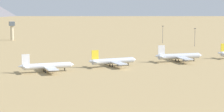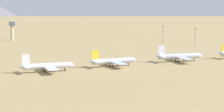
{
  "view_description": "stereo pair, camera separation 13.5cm",
  "coord_description": "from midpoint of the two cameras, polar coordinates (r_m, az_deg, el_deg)",
  "views": [
    {
      "loc": [
        -110.0,
        -248.92,
        43.82
      ],
      "look_at": [
        -0.75,
        19.26,
        6.0
      ],
      "focal_mm": 74.22,
      "sensor_mm": 36.0,
      "label": 1
    },
    {
      "loc": [
        -109.87,
        -248.97,
        43.82
      ],
      "look_at": [
        -0.75,
        19.26,
        6.0
      ],
      "focal_mm": 74.22,
      "sensor_mm": 36.0,
      "label": 2
    }
  ],
  "objects": [
    {
      "name": "parked_jet_white_3",
      "position": [
        269.05,
        -8.11,
        -1.23
      ],
      "size": [
        33.23,
        27.87,
        10.99
      ],
      "rotation": [
        0.0,
        0.0,
        -0.03
      ],
      "color": "silver",
      "rests_on": "ground"
    },
    {
      "name": "parked_jet_white_5",
      "position": [
        311.53,
        8.18,
        -0.03
      ],
      "size": [
        34.58,
        29.28,
        11.42
      ],
      "rotation": [
        0.0,
        0.0,
        -0.11
      ],
      "color": "silver",
      "rests_on": "ground"
    },
    {
      "name": "light_pole_mid",
      "position": [
        407.65,
        10.16,
        2.44
      ],
      "size": [
        1.8,
        0.5,
        15.85
      ],
      "color": "#59595E",
      "rests_on": "ground"
    },
    {
      "name": "light_pole_west",
      "position": [
        432.0,
        6.26,
        2.81
      ],
      "size": [
        1.8,
        0.5,
        16.07
      ],
      "color": "#59595E",
      "rests_on": "ground"
    },
    {
      "name": "ground",
      "position": [
        275.64,
        1.64,
        -1.71
      ],
      "size": [
        4000.0,
        4000.0,
        0.0
      ],
      "primitive_type": "plane",
      "color": "tan"
    },
    {
      "name": "parked_jet_yellow_4",
      "position": [
        287.2,
        0.05,
        -0.62
      ],
      "size": [
        32.79,
        27.48,
        10.85
      ],
      "rotation": [
        0.0,
        0.0,
        0.02
      ],
      "color": "silver",
      "rests_on": "ground"
    },
    {
      "name": "control_tower",
      "position": [
        467.79,
        -12.24,
        3.27
      ],
      "size": [
        5.2,
        5.2,
        18.46
      ],
      "color": "#C6B793",
      "rests_on": "ground"
    }
  ]
}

